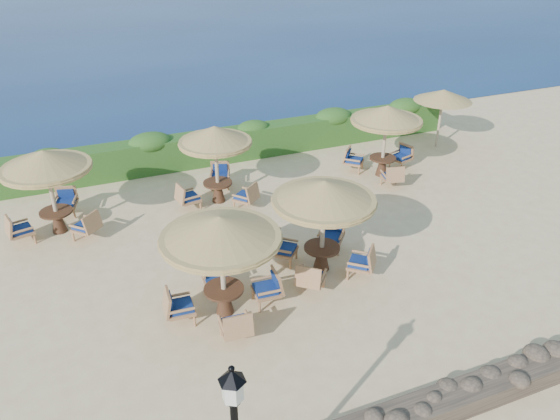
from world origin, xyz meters
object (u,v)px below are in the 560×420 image
(extra_parasol, at_px, (443,95))
(cafe_set_1, at_px, (324,211))
(cafe_set_2, at_px, (48,176))
(cafe_set_0, at_px, (221,249))
(cafe_set_3, at_px, (216,152))
(cafe_set_4, at_px, (386,128))

(extra_parasol, distance_m, cafe_set_1, 10.33)
(cafe_set_2, bearing_deg, cafe_set_1, -36.62)
(cafe_set_1, height_order, cafe_set_2, same)
(cafe_set_1, bearing_deg, cafe_set_2, 143.38)
(cafe_set_0, height_order, cafe_set_2, same)
(cafe_set_3, bearing_deg, cafe_set_1, -73.65)
(cafe_set_4, bearing_deg, cafe_set_3, 177.37)
(cafe_set_2, distance_m, cafe_set_4, 11.20)
(cafe_set_3, bearing_deg, extra_parasol, 7.34)
(cafe_set_1, bearing_deg, cafe_set_4, 44.20)
(cafe_set_2, relative_size, cafe_set_3, 1.00)
(cafe_set_2, bearing_deg, cafe_set_4, -1.09)
(extra_parasol, bearing_deg, cafe_set_0, -148.54)
(cafe_set_2, xyz_separation_m, cafe_set_4, (11.20, -0.21, -0.01))
(cafe_set_4, bearing_deg, cafe_set_0, -145.15)
(extra_parasol, bearing_deg, cafe_set_4, -156.74)
(cafe_set_0, relative_size, cafe_set_4, 1.04)
(cafe_set_1, bearing_deg, cafe_set_0, -165.65)
(cafe_set_1, xyz_separation_m, cafe_set_4, (4.73, 4.60, 0.05))
(cafe_set_2, bearing_deg, cafe_set_3, 0.80)
(extra_parasol, xyz_separation_m, cafe_set_3, (-9.73, -1.25, -0.38))
(cafe_set_0, bearing_deg, cafe_set_3, 74.80)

